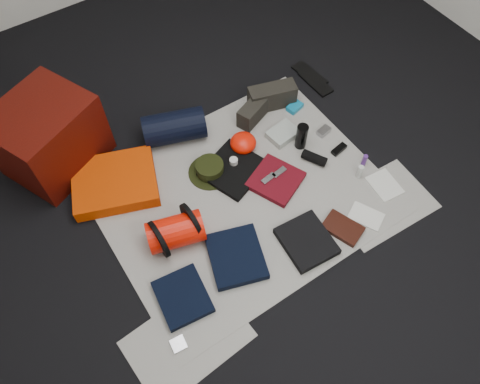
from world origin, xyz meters
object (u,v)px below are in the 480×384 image
sleeping_pad (115,183)px  paperback_book (343,228)px  compact_camera (324,131)px  navy_duffel (174,127)px  water_bottle (302,136)px  red_cabinet (48,137)px  stuff_sack (176,232)px

sleeping_pad → paperback_book: 1.35m
sleeping_pad → compact_camera: (1.30, -0.37, -0.03)m
navy_duffel → water_bottle: bearing=-18.9°
navy_duffel → red_cabinet: bearing=179.4°
red_cabinet → water_bottle: size_ratio=3.02×
navy_duffel → sleeping_pad: bearing=-145.5°
red_cabinet → sleeping_pad: red_cabinet is taller
stuff_sack → water_bottle: (0.98, 0.15, 0.00)m
stuff_sack → paperback_book: size_ratio=1.41×
stuff_sack → paperback_book: stuff_sack is taller
water_bottle → compact_camera: (0.19, -0.00, -0.07)m
compact_camera → paperback_book: bearing=-130.6°
sleeping_pad → compact_camera: 1.35m
stuff_sack → paperback_book: 0.94m
water_bottle → paperback_book: size_ratio=0.83×
red_cabinet → compact_camera: size_ratio=6.15×
water_bottle → navy_duffel: bearing=141.7°
paperback_book → stuff_sack: bearing=129.7°
stuff_sack → water_bottle: 0.99m
sleeping_pad → water_bottle: bearing=-18.1°
navy_duffel → water_bottle: (0.62, -0.49, -0.01)m
stuff_sack → water_bottle: size_ratio=1.69×
red_cabinet → water_bottle: 1.51m
stuff_sack → navy_duffel: navy_duffel is taller
red_cabinet → sleeping_pad: size_ratio=1.12×
compact_camera → water_bottle: bearing=168.5°
navy_duffel → water_bottle: navy_duffel is taller
compact_camera → red_cabinet: bearing=143.3°
stuff_sack → compact_camera: stuff_sack is taller
stuff_sack → compact_camera: size_ratio=3.45×
red_cabinet → paperback_book: bearing=-73.7°
compact_camera → sleeping_pad: bearing=154.0°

